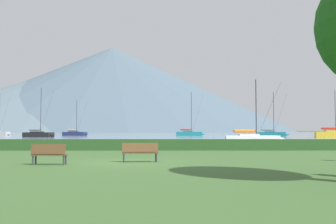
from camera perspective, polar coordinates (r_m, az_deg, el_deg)
name	(u,v)px	position (r m, az deg, el deg)	size (l,w,h in m)	color
ground_plane	(131,162)	(18.57, -5.71, -7.66)	(1000.00, 1000.00, 0.00)	#3D602D
harbor_water	(161,134)	(155.44, -1.08, -3.32)	(320.00, 246.00, 0.00)	#8499A8
hedge_line	(144,145)	(29.49, -3.74, -5.00)	(80.00, 1.20, 0.86)	#284C23
sailboat_slip_0	(272,134)	(93.51, 15.61, -3.22)	(7.74, 4.05, 10.74)	#19707A
sailboat_slip_1	(333,133)	(103.99, 23.98, -2.96)	(9.12, 3.66, 11.66)	red
sailboat_slip_2	(336,134)	(84.91, 24.29, -3.07)	(9.17, 4.44, 9.73)	gold
sailboat_slip_3	(253,139)	(43.76, 12.83, -4.02)	(7.00, 2.47, 7.38)	white
sailboat_slip_5	(75,133)	(104.23, -14.04, -3.19)	(7.52, 3.75, 9.61)	navy
sailboat_slip_6	(39,134)	(85.69, -19.17, -3.22)	(7.72, 4.16, 10.74)	black
sailboat_slip_8	(190,133)	(98.66, 3.34, -3.27)	(7.96, 2.91, 11.54)	#19707A
park_bench_near_path	(49,153)	(17.92, -17.74, -6.03)	(1.59, 0.54, 0.95)	brown
park_bench_under_tree	(140,151)	(18.61, -4.29, -6.01)	(1.81, 0.66, 0.95)	brown
distant_hill_west_ridge	(112,89)	(361.37, -8.62, 3.44)	(335.75, 335.75, 80.53)	#4C6070
distant_hill_central_peak	(51,103)	(329.46, -17.48, 1.34)	(265.43, 265.43, 48.56)	slate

